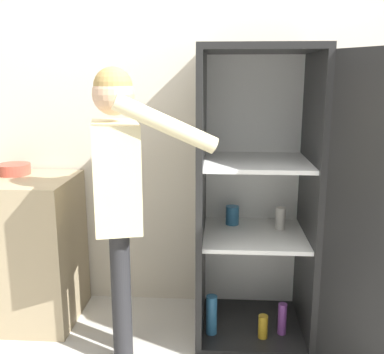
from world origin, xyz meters
The scene contains 5 objects.
wall_back centered at (0.00, 0.98, 1.27)m, with size 7.00×0.06×2.55m.
refrigerator centered at (0.43, 0.53, 0.84)m, with size 1.07×1.19×1.70m.
person centered at (-0.42, 0.29, 1.01)m, with size 0.70×0.53×1.59m.
counter centered at (-1.13, 0.65, 0.46)m, with size 0.65×0.55×0.93m.
bowl centered at (-1.20, 0.76, 0.96)m, with size 0.20×0.20×0.07m.
Camera 1 is at (0.10, -1.94, 1.54)m, focal length 42.00 mm.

